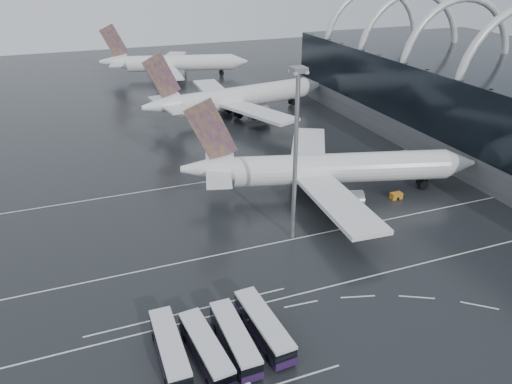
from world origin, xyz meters
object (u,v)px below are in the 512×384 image
object	(u,v)px
bus_row_near_b	(206,349)
gse_cart_belly_a	(396,196)
airliner_gate_c	(172,64)
floodlight_mast	(296,136)
gse_cart_belly_c	(358,210)
bus_row_near_c	(235,338)
gse_cart_belly_b	(354,167)
gse_cart_belly_e	(316,172)
gse_cart_belly_d	(425,177)
bus_row_near_a	(170,348)
airliner_main	(326,169)
airliner_gate_b	(236,98)
bus_row_near_d	(264,326)

from	to	relation	value
bus_row_near_b	gse_cart_belly_a	xyz separation A→B (m)	(47.03, 27.92, -1.01)
airliner_gate_c	floodlight_mast	world-z (taller)	floodlight_mast
floodlight_mast	gse_cart_belly_c	size ratio (longest dim) A/B	14.90
bus_row_near_c	gse_cart_belly_b	world-z (taller)	bus_row_near_c
gse_cart_belly_b	gse_cart_belly_a	bearing A→B (deg)	-89.57
gse_cart_belly_c	gse_cart_belly_e	xyz separation A→B (m)	(0.77, 18.37, 0.07)
gse_cart_belly_d	gse_cart_belly_b	bearing A→B (deg)	138.01
bus_row_near_a	floodlight_mast	xyz separation A→B (m)	(25.67, 20.45, 16.55)
gse_cart_belly_a	gse_cart_belly_c	bearing A→B (deg)	-167.65
airliner_main	gse_cart_belly_d	bearing A→B (deg)	9.87
airliner_main	airliner_gate_c	distance (m)	112.93
airliner_gate_c	gse_cart_belly_b	xyz separation A→B (m)	(17.44, -104.84, -4.42)
gse_cart_belly_a	bus_row_near_b	bearing A→B (deg)	-149.31
airliner_gate_b	gse_cart_belly_b	bearing A→B (deg)	-86.41
gse_cart_belly_a	gse_cart_belly_d	size ratio (longest dim) A/B	1.15
gse_cart_belly_e	gse_cart_belly_a	bearing A→B (deg)	-59.68
bus_row_near_c	bus_row_near_d	bearing A→B (deg)	-80.03
airliner_gate_b	floodlight_mast	size ratio (longest dim) A/B	2.05
airliner_main	airliner_gate_c	size ratio (longest dim) A/B	1.05
airliner_gate_b	floodlight_mast	distance (m)	72.37
gse_cart_belly_b	bus_row_near_a	bearing A→B (deg)	-140.47
airliner_main	airliner_gate_b	xyz separation A→B (m)	(0.60, 56.14, 0.12)
airliner_main	gse_cart_belly_d	distance (m)	23.60
bus_row_near_d	floodlight_mast	world-z (taller)	floodlight_mast
gse_cart_belly_d	gse_cart_belly_e	distance (m)	23.35
airliner_main	airliner_gate_b	world-z (taller)	airliner_gate_b
bus_row_near_c	gse_cart_belly_e	world-z (taller)	bus_row_near_c
gse_cart_belly_d	gse_cart_belly_e	xyz separation A→B (m)	(-20.73, 10.76, 0.06)
gse_cart_belly_d	airliner_gate_b	bearing A→B (deg)	111.01
floodlight_mast	gse_cart_belly_c	world-z (taller)	floodlight_mast
airliner_gate_b	airliner_gate_c	distance (m)	57.00
airliner_gate_c	bus_row_near_b	world-z (taller)	airliner_gate_c
bus_row_near_d	gse_cart_belly_b	xyz separation A→B (m)	(39.03, 42.43, -1.10)
bus_row_near_a	gse_cart_belly_e	size ratio (longest dim) A/B	5.63
airliner_main	gse_cart_belly_c	world-z (taller)	airliner_main
airliner_gate_c	gse_cart_belly_c	size ratio (longest dim) A/B	28.72
bus_row_near_b	gse_cart_belly_e	size ratio (longest dim) A/B	5.60
gse_cart_belly_b	gse_cart_belly_e	distance (m)	9.34
bus_row_near_c	gse_cart_belly_a	distance (m)	51.28
gse_cart_belly_a	floodlight_mast	bearing A→B (deg)	-166.85
airliner_gate_b	bus_row_near_b	distance (m)	98.58
floodlight_mast	bus_row_near_b	bearing A→B (deg)	-134.58
gse_cart_belly_e	floodlight_mast	bearing A→B (deg)	-125.81
gse_cart_belly_d	bus_row_near_a	bearing A→B (deg)	-153.00
bus_row_near_a	gse_cart_belly_d	bearing A→B (deg)	-62.30
airliner_gate_c	bus_row_near_b	size ratio (longest dim) A/B	4.56
floodlight_mast	gse_cart_belly_a	world-z (taller)	floodlight_mast
bus_row_near_d	floodlight_mast	bearing A→B (deg)	-36.53
gse_cart_belly_c	gse_cart_belly_e	world-z (taller)	gse_cart_belly_e
gse_cart_belly_a	gse_cart_belly_b	bearing A→B (deg)	90.43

